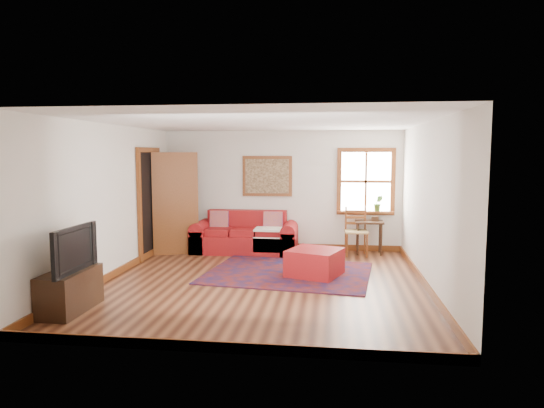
# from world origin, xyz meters

# --- Properties ---
(ground) EXTENTS (5.50, 5.50, 0.00)m
(ground) POSITION_xyz_m (0.00, 0.00, 0.00)
(ground) COLOR #3F1D11
(ground) RESTS_ON ground
(room_envelope) EXTENTS (5.04, 5.54, 2.52)m
(room_envelope) POSITION_xyz_m (0.00, 0.02, 1.65)
(room_envelope) COLOR silver
(room_envelope) RESTS_ON ground
(window) EXTENTS (1.18, 0.20, 1.38)m
(window) POSITION_xyz_m (1.78, 2.70, 1.31)
(window) COLOR white
(window) RESTS_ON ground
(doorway) EXTENTS (0.89, 1.08, 2.14)m
(doorway) POSITION_xyz_m (-2.21, 1.78, 1.07)
(doorway) COLOR black
(doorway) RESTS_ON ground
(framed_artwork) EXTENTS (1.05, 0.07, 0.85)m
(framed_artwork) POSITION_xyz_m (-0.30, 2.71, 1.55)
(framed_artwork) COLOR brown
(framed_artwork) RESTS_ON ground
(persian_rug) EXTENTS (2.93, 2.46, 0.02)m
(persian_rug) POSITION_xyz_m (0.35, 0.62, 0.01)
(persian_rug) COLOR #5C140D
(persian_rug) RESTS_ON ground
(red_leather_sofa) EXTENTS (2.14, 0.88, 0.84)m
(red_leather_sofa) POSITION_xyz_m (-0.70, 2.33, 0.28)
(red_leather_sofa) COLOR maroon
(red_leather_sofa) RESTS_ON ground
(red_ottoman) EXTENTS (1.01, 1.01, 0.45)m
(red_ottoman) POSITION_xyz_m (0.80, 0.51, 0.22)
(red_ottoman) COLOR maroon
(red_ottoman) RESTS_ON ground
(side_table) EXTENTS (0.56, 0.42, 0.67)m
(side_table) POSITION_xyz_m (1.82, 2.44, 0.55)
(side_table) COLOR #331D11
(side_table) RESTS_ON ground
(ladder_back_chair) EXTENTS (0.47, 0.45, 0.96)m
(ladder_back_chair) POSITION_xyz_m (1.55, 2.31, 0.52)
(ladder_back_chair) COLOR tan
(ladder_back_chair) RESTS_ON ground
(media_cabinet) EXTENTS (0.43, 0.97, 0.53)m
(media_cabinet) POSITION_xyz_m (-2.27, -1.68, 0.27)
(media_cabinet) COLOR #331D11
(media_cabinet) RESTS_ON ground
(television) EXTENTS (0.13, 1.02, 0.59)m
(television) POSITION_xyz_m (-2.25, -1.73, 0.82)
(television) COLOR black
(television) RESTS_ON media_cabinet
(candle_hurricane) EXTENTS (0.12, 0.12, 0.18)m
(candle_hurricane) POSITION_xyz_m (-2.22, -1.29, 0.62)
(candle_hurricane) COLOR silver
(candle_hurricane) RESTS_ON media_cabinet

